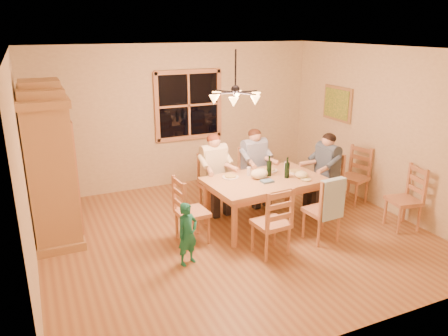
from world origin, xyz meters
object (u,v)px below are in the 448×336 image
wine_bottle_b (287,167)px  chair_spare_back (352,186)px  chair_end_right (324,193)px  chair_spare_front (402,210)px  chandelier (235,96)px  child (188,234)px  dining_table (264,185)px  wine_bottle_a (269,166)px  chair_far_left (214,194)px  adult_slate_man (327,162)px  chair_near_left (271,233)px  adult_plaid_man (255,157)px  adult_woman (214,163)px  chair_end_left (192,222)px  chair_near_right (321,220)px  armoire (50,168)px

wine_bottle_b → chair_spare_back: size_ratio=0.33×
chair_end_right → chair_spare_front: size_ratio=1.00×
chandelier → child: chandelier is taller
dining_table → wine_bottle_a: bearing=36.0°
chair_far_left → adult_slate_man: size_ratio=1.13×
chair_near_left → chair_spare_back: (2.26, 1.02, 0.00)m
adult_plaid_man → chair_spare_back: adult_plaid_man is taller
adult_woman → child: size_ratio=1.03×
chandelier → wine_bottle_a: (0.70, 0.22, -1.15)m
adult_woman → adult_slate_man: 1.87m
dining_table → chair_end_left: size_ratio=1.86×
adult_plaid_man → adult_slate_man: same height
dining_table → chair_end_right: bearing=4.2°
chair_end_left → adult_woman: adult_woman is taller
dining_table → adult_slate_man: bearing=4.2°
adult_plaid_man → wine_bottle_b: bearing=88.9°
chair_near_right → adult_woman: 1.97m
chair_spare_back → dining_table: bearing=77.2°
chair_end_left → chair_end_right: 2.46m
armoire → chair_near_right: (3.49, -1.76, -0.75)m
chair_far_left → chair_near_right: size_ratio=1.00×
dining_table → adult_slate_man: adult_slate_man is taller
child → chair_far_left: bearing=34.6°
chair_far_left → chair_end_right: same height
chair_spare_front → chandelier: bearing=81.1°
dining_table → chair_near_right: size_ratio=1.86×
chair_end_right → adult_slate_man: 0.54m
dining_table → chair_spare_front: 2.16m
chair_spare_back → chair_near_right: bearing=107.2°
chandelier → adult_slate_man: 2.19m
armoire → wine_bottle_a: armoire is taller
chair_near_left → adult_woman: (-0.12, 1.67, 0.54)m
dining_table → chair_far_left: chair_far_left is taller
chair_near_left → chandelier: bearing=100.2°
armoire → chair_end_left: size_ratio=2.32×
chair_near_left → wine_bottle_a: size_ratio=3.00×
armoire → chair_spare_back: (4.87, -0.80, -0.75)m
adult_slate_man → wine_bottle_b: bearing=97.8°
armoire → dining_table: bearing=-17.7°
adult_woman → chair_near_left: bearing=90.0°
adult_plaid_man → chair_end_right: bearing=136.6°
chair_end_right → adult_woman: adult_woman is taller
chair_end_left → chair_near_left: bearing=43.3°
chandelier → wine_bottle_b: (0.91, 0.02, -1.15)m
adult_plaid_man → chair_far_left: bearing=0.0°
chair_end_right → chair_spare_front: (0.65, -1.09, 0.00)m
child → adult_woman: bearing=34.6°
chandelier → chair_spare_front: 3.15m
adult_plaid_man → wine_bottle_b: adult_plaid_man is taller
chandelier → armoire: size_ratio=0.33×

